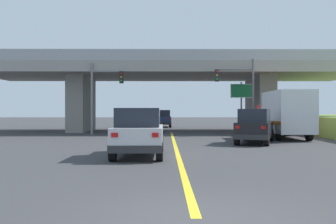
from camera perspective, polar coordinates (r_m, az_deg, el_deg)
ground at (r=35.95m, az=0.44°, el=-2.89°), size 160.00×160.00×0.00m
overpass_bridge at (r=36.02m, az=0.44°, el=4.97°), size 34.43×10.12×6.94m
lane_divider_stripe at (r=19.93m, az=1.15°, el=-5.31°), size 0.20×26.28×0.01m
suv_lead at (r=16.01m, az=-4.38°, el=-3.03°), size 2.03×4.47×2.02m
suv_crossing at (r=23.06m, az=12.89°, el=-2.06°), size 3.32×5.15×2.02m
box_truck at (r=27.44m, az=17.02°, el=-0.32°), size 2.33×6.72×3.23m
sedan_oncoming at (r=45.06m, az=-0.82°, el=-0.98°), size 2.04×4.44×2.02m
traffic_signal_nearside at (r=30.91m, az=10.82°, el=3.63°), size 3.14×0.36×6.05m
traffic_signal_farside at (r=31.19m, az=-9.82°, el=3.33°), size 2.64×0.36×5.76m
highway_sign at (r=33.11m, az=10.93°, el=2.49°), size 1.88×0.17×4.38m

